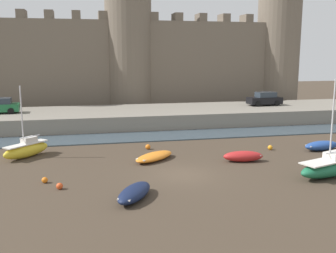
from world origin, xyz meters
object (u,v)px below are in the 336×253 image
at_px(rowboat_near_channel_left, 322,145).
at_px(mooring_buoy_mid_mud, 148,147).
at_px(sailboat_near_channel_right, 27,149).
at_px(car_quay_centre_west, 265,99).
at_px(rowboat_midflat_left, 243,156).
at_px(sailboat_midflat_right, 332,166).
at_px(rowboat_foreground_centre, 134,192).
at_px(mooring_buoy_near_shore, 270,148).
at_px(mooring_buoy_off_centre, 45,180).
at_px(rowboat_foreground_left, 154,156).
at_px(mooring_buoy_near_channel, 60,186).

height_order(rowboat_near_channel_left, mooring_buoy_mid_mud, rowboat_near_channel_left).
xyz_separation_m(sailboat_near_channel_right, rowboat_near_channel_left, (23.40, -2.73, -0.24)).
height_order(mooring_buoy_mid_mud, car_quay_centre_west, car_quay_centre_west).
bearing_deg(rowboat_midflat_left, sailboat_midflat_right, -46.09).
distance_m(rowboat_foreground_centre, mooring_buoy_mid_mud, 11.36).
xyz_separation_m(rowboat_midflat_left, sailboat_midflat_right, (4.26, -4.43, 0.23)).
relative_size(sailboat_midflat_right, mooring_buoy_near_shore, 15.85).
relative_size(rowboat_midflat_left, rowboat_foreground_centre, 0.86).
bearing_deg(car_quay_centre_west, rowboat_midflat_left, -119.79).
bearing_deg(rowboat_foreground_centre, rowboat_midflat_left, 33.85).
bearing_deg(rowboat_near_channel_left, rowboat_midflat_left, -166.11).
bearing_deg(rowboat_foreground_centre, mooring_buoy_off_centre, 142.62).
bearing_deg(rowboat_foreground_centre, mooring_buoy_mid_mud, 77.06).
bearing_deg(mooring_buoy_off_centre, sailboat_near_channel_right, 105.96).
bearing_deg(mooring_buoy_near_shore, rowboat_midflat_left, -141.33).
bearing_deg(rowboat_midflat_left, rowboat_foreground_centre, -146.15).
distance_m(rowboat_foreground_left, sailboat_midflat_right, 12.25).
bearing_deg(rowboat_foreground_centre, rowboat_foreground_left, 72.09).
height_order(rowboat_near_channel_left, mooring_buoy_near_channel, rowboat_near_channel_left).
relative_size(rowboat_foreground_centre, car_quay_centre_west, 0.85).
height_order(rowboat_midflat_left, car_quay_centre_west, car_quay_centre_west).
height_order(rowboat_foreground_left, mooring_buoy_near_channel, rowboat_foreground_left).
bearing_deg(rowboat_near_channel_left, sailboat_near_channel_right, 173.35).
bearing_deg(rowboat_midflat_left, sailboat_near_channel_right, 163.63).
bearing_deg(rowboat_midflat_left, mooring_buoy_near_channel, -165.13).
bearing_deg(sailboat_midflat_right, rowboat_near_channel_left, 61.71).
xyz_separation_m(rowboat_midflat_left, mooring_buoy_near_channel, (-12.87, -3.42, -0.22)).
bearing_deg(rowboat_midflat_left, mooring_buoy_mid_mud, 140.37).
distance_m(rowboat_midflat_left, mooring_buoy_near_channel, 13.32).
relative_size(sailboat_near_channel_right, mooring_buoy_near_shore, 13.87).
height_order(rowboat_midflat_left, rowboat_foreground_centre, rowboat_midflat_left).
relative_size(rowboat_foreground_left, mooring_buoy_near_channel, 9.83).
bearing_deg(mooring_buoy_mid_mud, car_quay_centre_west, 37.55).
bearing_deg(car_quay_centre_west, sailboat_midflat_right, -104.94).
bearing_deg(car_quay_centre_west, rowboat_foreground_centre, -128.69).
distance_m(rowboat_foreground_left, mooring_buoy_mid_mud, 3.47).
bearing_deg(mooring_buoy_mid_mud, mooring_buoy_near_channel, -127.62).
distance_m(sailboat_near_channel_right, sailboat_midflat_right, 21.95).
height_order(rowboat_near_channel_left, car_quay_centre_west, car_quay_centre_west).
bearing_deg(sailboat_near_channel_right, car_quay_centre_west, 26.97).
xyz_separation_m(sailboat_near_channel_right, mooring_buoy_off_centre, (1.91, -6.67, -0.46)).
distance_m(rowboat_midflat_left, rowboat_foreground_centre, 10.59).
xyz_separation_m(sailboat_midflat_right, car_quay_centre_west, (5.94, 22.25, 1.77)).
xyz_separation_m(rowboat_near_channel_left, mooring_buoy_near_channel, (-20.54, -5.31, -0.21)).
bearing_deg(car_quay_centre_west, rowboat_near_channel_left, -99.04).
height_order(rowboat_near_channel_left, rowboat_foreground_left, rowboat_near_channel_left).
xyz_separation_m(rowboat_midflat_left, mooring_buoy_mid_mud, (-6.25, 5.18, -0.20)).
xyz_separation_m(rowboat_near_channel_left, mooring_buoy_mid_mud, (-13.91, 3.28, -0.19)).
height_order(mooring_buoy_near_shore, car_quay_centre_west, car_quay_centre_west).
bearing_deg(car_quay_centre_west, sailboat_near_channel_right, -153.03).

